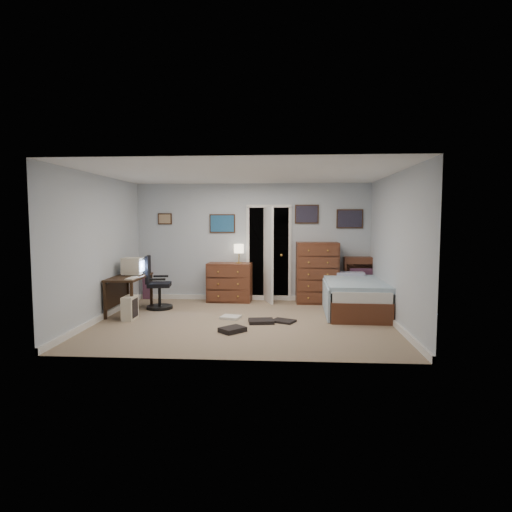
{
  "coord_description": "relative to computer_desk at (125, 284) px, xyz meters",
  "views": [
    {
      "loc": [
        0.67,
        -7.14,
        1.74
      ],
      "look_at": [
        0.18,
        0.3,
        1.1
      ],
      "focal_mm": 30.0,
      "sensor_mm": 36.0,
      "label": 1
    }
  ],
  "objects": [
    {
      "name": "crt_monitor",
      "position": [
        0.1,
        0.15,
        0.33
      ],
      "size": [
        0.36,
        0.33,
        0.33
      ],
      "rotation": [
        0.0,
        0.0,
        0.01
      ],
      "color": "beige",
      "rests_on": "computer_desk"
    },
    {
      "name": "pc_tower",
      "position": [
        0.28,
        -0.55,
        -0.32
      ],
      "size": [
        0.19,
        0.39,
        0.41
      ],
      "rotation": [
        0.0,
        0.0,
        0.01
      ],
      "color": "beige",
      "rests_on": "floor"
    },
    {
      "name": "computer_desk",
      "position": [
        0.0,
        0.0,
        0.0
      ],
      "size": [
        0.56,
        1.19,
        0.69
      ],
      "rotation": [
        0.0,
        0.0,
        0.01
      ],
      "color": "#331F11",
      "rests_on": "floor"
    },
    {
      "name": "table_lamp",
      "position": [
        2.01,
        1.2,
        0.58
      ],
      "size": [
        0.22,
        0.22,
        0.4
      ],
      "rotation": [
        0.0,
        0.0,
        -0.05
      ],
      "color": "gold",
      "rests_on": "low_dresser"
    },
    {
      "name": "bed",
      "position": [
        4.27,
        0.32,
        -0.21
      ],
      "size": [
        1.15,
        2.07,
        0.67
      ],
      "rotation": [
        0.0,
        0.0,
        -0.03
      ],
      "color": "#5A2D1C",
      "rests_on": "floor"
    },
    {
      "name": "low_dresser",
      "position": [
        1.81,
        1.2,
        -0.12
      ],
      "size": [
        0.95,
        0.51,
        0.82
      ],
      "primitive_type": "cube",
      "rotation": [
        0.0,
        0.0,
        -0.05
      ],
      "color": "#5A2D1C",
      "rests_on": "floor"
    },
    {
      "name": "headboard_bookcase",
      "position": [
        4.75,
        1.29,
        -0.02
      ],
      "size": [
        1.07,
        0.3,
        0.96
      ],
      "rotation": [
        0.0,
        0.0,
        -0.02
      ],
      "color": "#5A2D1C",
      "rests_on": "floor"
    },
    {
      "name": "floor",
      "position": [
        2.28,
        -0.57,
        -0.54
      ],
      "size": [
        5.0,
        4.0,
        0.02
      ],
      "primitive_type": "cube",
      "color": "tan",
      "rests_on": "ground"
    },
    {
      "name": "office_chair",
      "position": [
        0.48,
        0.37,
        -0.13
      ],
      "size": [
        0.57,
        0.57,
        1.04
      ],
      "rotation": [
        0.0,
        0.0,
        0.16
      ],
      "color": "black",
      "rests_on": "floor"
    },
    {
      "name": "media_stack",
      "position": [
        -0.04,
        1.41,
        -0.13
      ],
      "size": [
        0.17,
        0.17,
        0.8
      ],
      "primitive_type": "cube",
      "rotation": [
        0.0,
        0.0,
        -0.07
      ],
      "color": "maroon",
      "rests_on": "floor"
    },
    {
      "name": "doorway",
      "position": [
        2.63,
        1.7,
        0.47
      ],
      "size": [
        0.96,
        1.12,
        2.05
      ],
      "color": "black",
      "rests_on": "floor"
    },
    {
      "name": "tall_dresser",
      "position": [
        3.64,
        1.18,
        0.1
      ],
      "size": [
        0.88,
        0.53,
        1.27
      ],
      "primitive_type": "cube",
      "rotation": [
        0.0,
        0.0,
        0.03
      ],
      "color": "#5A2D1C",
      "rests_on": "floor"
    },
    {
      "name": "wall_posters",
      "position": [
        2.85,
        1.4,
        1.22
      ],
      "size": [
        4.38,
        0.04,
        0.6
      ],
      "color": "#331E11",
      "rests_on": "floor"
    },
    {
      "name": "floor_clutter",
      "position": [
        2.4,
        -0.78,
        -0.5
      ],
      "size": [
        1.34,
        1.29,
        0.07
      ],
      "rotation": [
        0.0,
        0.0,
        0.23
      ],
      "color": "black",
      "rests_on": "floor"
    },
    {
      "name": "keyboard",
      "position": [
        0.26,
        -0.35,
        0.17
      ],
      "size": [
        0.14,
        0.37,
        0.02
      ],
      "primitive_type": "cube",
      "rotation": [
        0.0,
        0.0,
        0.01
      ],
      "color": "beige",
      "rests_on": "computer_desk"
    }
  ]
}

